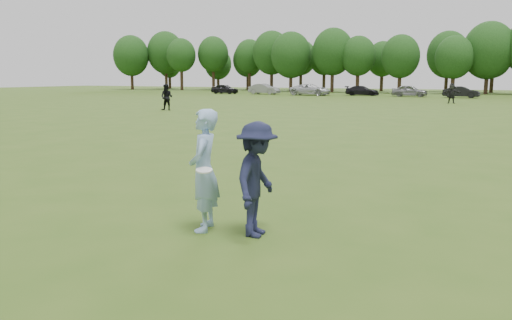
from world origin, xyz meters
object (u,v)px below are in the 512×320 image
(car_b, at_px, (264,89))
(car_d, at_px, (362,91))
(car_a, at_px, (225,89))
(thrower, at_px, (204,170))
(player_far_d, at_px, (452,93))
(defender, at_px, (257,179))
(car_e, at_px, (410,91))
(car_f, at_px, (461,92))
(player_far_a, at_px, (167,97))
(car_c, at_px, (310,90))

(car_b, distance_m, car_d, 14.18)
(car_a, distance_m, car_b, 6.28)
(thrower, height_order, player_far_d, thrower)
(defender, distance_m, car_d, 62.31)
(car_e, height_order, car_f, car_e)
(player_far_a, distance_m, car_a, 36.92)
(car_b, bearing_deg, car_a, 99.14)
(thrower, xyz_separation_m, defender, (0.95, 0.11, -0.09))
(car_c, relative_size, car_f, 1.33)
(car_a, distance_m, car_f, 33.05)
(thrower, xyz_separation_m, car_f, (0.23, 59.01, -0.35))
(defender, xyz_separation_m, car_c, (-19.98, 58.36, -0.18))
(thrower, bearing_deg, player_far_a, -162.43)
(car_e, bearing_deg, car_d, 79.41)
(player_far_d, distance_m, car_f, 13.72)
(defender, bearing_deg, player_far_d, -6.02)
(car_b, xyz_separation_m, car_f, (26.80, -0.55, -0.07))
(car_f, bearing_deg, car_e, 89.02)
(car_a, height_order, car_b, car_b)
(thrower, bearing_deg, car_e, 166.23)
(thrower, distance_m, player_far_a, 31.06)
(car_c, bearing_deg, defender, -159.39)
(player_far_a, distance_m, car_b, 35.65)
(thrower, distance_m, defender, 0.96)
(player_far_a, relative_size, car_c, 0.36)
(car_d, bearing_deg, car_e, -105.81)
(thrower, xyz_separation_m, car_e, (-5.97, 59.63, -0.29))
(car_d, bearing_deg, car_b, 91.43)
(player_far_d, bearing_deg, player_far_a, -139.27)
(car_b, distance_m, car_e, 20.61)
(defender, bearing_deg, car_d, 5.52)
(thrower, distance_m, car_b, 65.22)
(defender, relative_size, car_f, 0.45)
(car_f, bearing_deg, car_a, 94.90)
(defender, bearing_deg, thrower, 89.69)
(car_b, bearing_deg, defender, -151.95)
(thrower, relative_size, car_d, 0.46)
(thrower, distance_m, car_f, 59.01)
(car_c, distance_m, car_e, 13.12)
(car_f, bearing_deg, player_far_a, 155.75)
(car_d, bearing_deg, thrower, -172.68)
(player_far_d, xyz_separation_m, car_d, (-12.70, 15.66, -0.32))
(player_far_a, bearing_deg, car_a, 101.58)
(car_a, height_order, car_d, car_a)
(car_a, xyz_separation_m, car_b, (6.24, 0.65, 0.04))
(player_far_d, xyz_separation_m, car_c, (-19.27, 13.17, -0.20))
(thrower, relative_size, car_c, 0.37)
(car_b, bearing_deg, thrower, -152.75)
(player_far_d, distance_m, car_d, 20.17)
(car_b, xyz_separation_m, car_d, (14.11, 1.40, -0.10))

